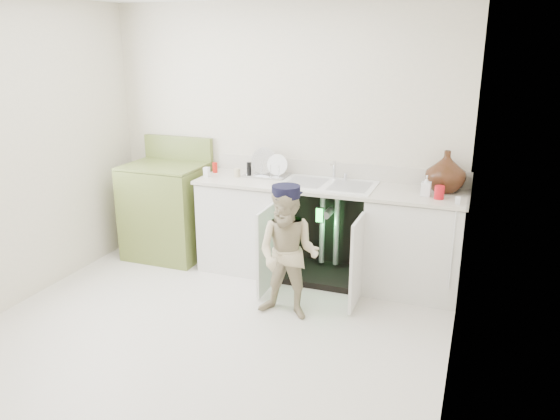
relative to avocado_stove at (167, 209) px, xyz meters
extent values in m
plane|color=#BBB2A4|center=(1.13, -1.18, -0.49)|extent=(3.50, 3.50, 0.00)
cube|color=beige|center=(1.13, 0.32, 0.76)|extent=(3.50, 2.50, 0.02)
cube|color=beige|center=(1.13, -2.68, 0.76)|extent=(3.50, 2.50, 0.02)
cube|color=beige|center=(-0.62, -1.18, 0.76)|extent=(2.50, 3.00, 0.02)
cube|color=beige|center=(2.88, -1.18, 0.76)|extent=(2.50, 3.00, 0.02)
cube|color=white|center=(0.88, 0.02, -0.06)|extent=(0.80, 0.60, 0.86)
cube|color=white|center=(2.48, 0.02, -0.06)|extent=(0.80, 0.60, 0.86)
cube|color=black|center=(1.68, 0.29, -0.06)|extent=(0.80, 0.06, 0.86)
cube|color=black|center=(1.68, 0.02, -0.46)|extent=(0.80, 0.60, 0.06)
cylinder|color=gray|center=(1.61, 0.12, -0.04)|extent=(0.05, 0.05, 0.70)
cylinder|color=gray|center=(1.75, 0.12, -0.04)|extent=(0.05, 0.05, 0.70)
cylinder|color=gray|center=(1.68, 0.07, 0.13)|extent=(0.07, 0.18, 0.07)
cube|color=white|center=(1.28, -0.48, -0.09)|extent=(0.03, 0.40, 0.76)
cube|color=white|center=(2.08, -0.48, -0.09)|extent=(0.02, 0.40, 0.76)
cube|color=beige|center=(1.68, 0.02, 0.39)|extent=(2.44, 0.64, 0.03)
cube|color=beige|center=(1.68, 0.31, 0.48)|extent=(2.44, 0.02, 0.15)
cube|color=white|center=(1.68, 0.02, 0.40)|extent=(0.85, 0.55, 0.02)
cube|color=gray|center=(1.48, 0.02, 0.41)|extent=(0.34, 0.40, 0.01)
cube|color=gray|center=(1.89, 0.02, 0.41)|extent=(0.34, 0.40, 0.01)
cylinder|color=silver|center=(1.68, 0.24, 0.50)|extent=(0.03, 0.03, 0.17)
cylinder|color=silver|center=(1.68, 0.18, 0.57)|extent=(0.02, 0.14, 0.02)
cylinder|color=silver|center=(1.79, 0.24, 0.45)|extent=(0.04, 0.04, 0.06)
cylinder|color=silver|center=(2.81, -0.29, 0.06)|extent=(0.01, 0.01, 0.70)
cube|color=silver|center=(2.81, -0.20, 0.44)|extent=(0.04, 0.02, 0.06)
cube|color=silver|center=(1.04, 0.14, 0.42)|extent=(0.41, 0.27, 0.02)
cylinder|color=silver|center=(1.00, 0.16, 0.49)|extent=(0.26, 0.09, 0.25)
cylinder|color=white|center=(1.15, 0.14, 0.48)|extent=(0.20, 0.05, 0.20)
cylinder|color=silver|center=(0.88, 0.04, 0.48)|extent=(0.01, 0.01, 0.12)
cylinder|color=silver|center=(0.96, 0.04, 0.48)|extent=(0.01, 0.01, 0.12)
cylinder|color=silver|center=(1.04, 0.04, 0.48)|extent=(0.01, 0.01, 0.12)
cylinder|color=silver|center=(1.12, 0.04, 0.48)|extent=(0.01, 0.01, 0.12)
cylinder|color=silver|center=(1.21, 0.04, 0.48)|extent=(0.01, 0.01, 0.12)
imported|color=#4B2F15|center=(2.68, 0.16, 0.58)|extent=(0.34, 0.34, 0.35)
imported|color=orange|center=(2.65, 0.12, 0.52)|extent=(0.09, 0.09, 0.24)
imported|color=white|center=(2.55, -0.04, 0.49)|extent=(0.08, 0.08, 0.17)
cylinder|color=red|center=(2.66, -0.10, 0.46)|extent=(0.08, 0.08, 0.11)
cylinder|color=red|center=(0.51, 0.10, 0.46)|extent=(0.05, 0.05, 0.10)
cylinder|color=#C7B792|center=(0.79, 0.02, 0.45)|extent=(0.06, 0.06, 0.08)
cylinder|color=black|center=(0.86, 0.14, 0.47)|extent=(0.04, 0.04, 0.12)
cube|color=white|center=(0.51, -0.08, 0.45)|extent=(0.05, 0.05, 0.09)
cube|color=olive|center=(0.00, -0.01, -0.03)|extent=(0.77, 0.65, 0.94)
cube|color=olive|center=(0.00, -0.01, 0.46)|extent=(0.77, 0.65, 0.02)
cube|color=olive|center=(0.00, 0.28, 0.58)|extent=(0.77, 0.06, 0.24)
cylinder|color=black|center=(-0.19, -0.17, 0.45)|extent=(0.17, 0.17, 0.02)
cylinder|color=silver|center=(-0.19, -0.17, 0.46)|extent=(0.20, 0.20, 0.01)
cylinder|color=black|center=(-0.19, 0.15, 0.45)|extent=(0.17, 0.17, 0.02)
cylinder|color=silver|center=(-0.19, 0.15, 0.46)|extent=(0.20, 0.20, 0.01)
cylinder|color=black|center=(0.19, -0.17, 0.45)|extent=(0.17, 0.17, 0.02)
cylinder|color=silver|center=(0.19, -0.17, 0.46)|extent=(0.20, 0.20, 0.01)
cylinder|color=black|center=(0.19, 0.15, 0.45)|extent=(0.17, 0.17, 0.02)
cylinder|color=silver|center=(0.19, 0.15, 0.46)|extent=(0.20, 0.20, 0.01)
imported|color=#C9B390|center=(1.61, -0.82, 0.04)|extent=(0.53, 0.41, 1.07)
cylinder|color=black|center=(1.61, -0.82, 0.54)|extent=(0.22, 0.22, 0.09)
cube|color=black|center=(1.61, -0.72, 0.51)|extent=(0.17, 0.09, 0.01)
cube|color=black|center=(1.71, -0.32, 0.23)|extent=(0.07, 0.01, 0.14)
cube|color=#26F23F|center=(1.71, -0.33, 0.23)|extent=(0.06, 0.00, 0.12)
camera|label=1|loc=(2.94, -4.58, 1.64)|focal=35.00mm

